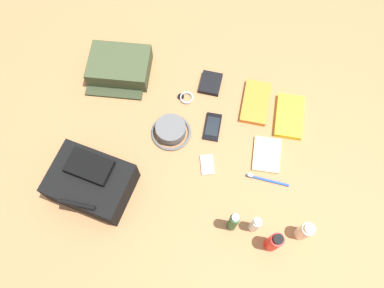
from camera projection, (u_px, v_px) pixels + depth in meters
name	position (u px, v px, depth m)	size (l,w,h in m)	color
ground_plane	(192.00, 149.00, 1.58)	(2.64, 2.02, 0.02)	#A0693F
backpack	(91.00, 182.00, 1.44)	(0.33, 0.27, 0.16)	black
toiletry_pouch	(119.00, 67.00, 1.67)	(0.29, 0.27, 0.09)	#384228
bucket_hat	(171.00, 130.00, 1.57)	(0.17, 0.17, 0.06)	#575757
lotion_bottle	(305.00, 231.00, 1.38)	(0.05, 0.05, 0.13)	beige
sunscreen_spray	(274.00, 242.00, 1.35)	(0.05, 0.05, 0.15)	red
toothpaste_tube	(255.00, 225.00, 1.39)	(0.03, 0.03, 0.13)	white
shampoo_bottle	(233.00, 222.00, 1.37)	(0.04, 0.04, 0.17)	#19471E
paperback_novel	(289.00, 116.00, 1.61)	(0.12, 0.20, 0.03)	yellow
travel_guidebook	(256.00, 102.00, 1.64)	(0.11, 0.21, 0.02)	orange
cell_phone	(212.00, 127.00, 1.60)	(0.07, 0.13, 0.01)	black
media_player	(207.00, 165.00, 1.54)	(0.07, 0.10, 0.01)	#B7B7BC
wristwatch	(186.00, 97.00, 1.66)	(0.07, 0.06, 0.01)	#99999E
toothbrush	(265.00, 180.00, 1.51)	(0.18, 0.02, 0.02)	blue
wallet	(211.00, 83.00, 1.68)	(0.09, 0.11, 0.02)	black
notepad	(267.00, 155.00, 1.55)	(0.11, 0.15, 0.02)	beige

